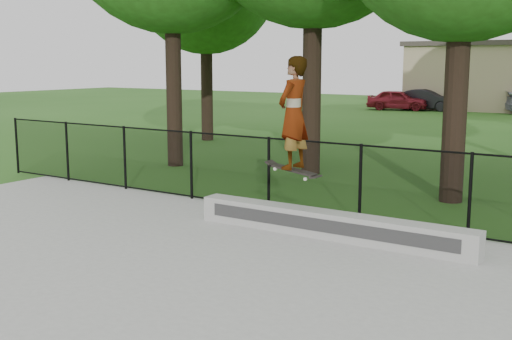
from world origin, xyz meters
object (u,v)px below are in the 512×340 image
object	(u,v)px
car_b	(428,100)
skater_airborne	(293,115)
grind_ledge	(329,225)
car_a	(398,100)

from	to	relation	value
car_b	skater_airborne	world-z (taller)	skater_airborne
grind_ledge	skater_airborne	bearing A→B (deg)	-167.02
car_a	skater_airborne	distance (m)	30.97
grind_ledge	car_b	world-z (taller)	car_b
grind_ledge	car_a	xyz separation A→B (m)	(-9.90, 29.36, 0.36)
grind_ledge	car_a	world-z (taller)	car_a
grind_ledge	skater_airborne	size ratio (longest dim) A/B	2.47
grind_ledge	skater_airborne	distance (m)	1.98
car_b	skater_airborne	size ratio (longest dim) A/B	1.75
car_b	skater_airborne	bearing A→B (deg)	-160.07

